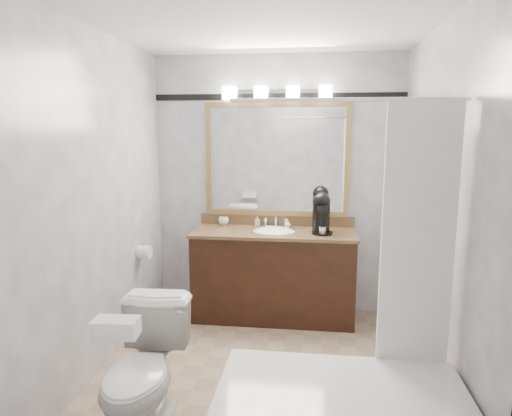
% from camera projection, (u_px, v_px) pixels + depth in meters
% --- Properties ---
extents(room, '(2.42, 2.62, 2.52)m').
position_uv_depth(room, '(262.00, 207.00, 3.22)').
color(room, tan).
rests_on(room, ground).
extents(vanity, '(1.53, 0.58, 0.97)m').
position_uv_depth(vanity, '(274.00, 273.00, 4.35)').
color(vanity, black).
rests_on(vanity, ground).
extents(mirror, '(1.40, 0.04, 1.10)m').
position_uv_depth(mirror, '(277.00, 160.00, 4.43)').
color(mirror, '#A5814A').
rests_on(mirror, room).
extents(vanity_light_bar, '(1.02, 0.14, 0.12)m').
position_uv_depth(vanity_light_bar, '(277.00, 92.00, 4.27)').
color(vanity_light_bar, silver).
rests_on(vanity_light_bar, room).
extents(accent_stripe, '(2.40, 0.01, 0.06)m').
position_uv_depth(accent_stripe, '(277.00, 97.00, 4.34)').
color(accent_stripe, black).
rests_on(accent_stripe, room).
extents(bathtub, '(1.30, 0.75, 1.96)m').
position_uv_depth(bathtub, '(345.00, 416.00, 2.43)').
color(bathtub, white).
rests_on(bathtub, ground).
extents(tp_roll, '(0.11, 0.12, 0.12)m').
position_uv_depth(tp_roll, '(144.00, 252.00, 4.10)').
color(tp_roll, white).
rests_on(tp_roll, room).
extents(toilet, '(0.46, 0.77, 0.77)m').
position_uv_depth(toilet, '(143.00, 374.00, 2.66)').
color(toilet, white).
rests_on(toilet, ground).
extents(tissue_box, '(0.23, 0.14, 0.09)m').
position_uv_depth(tissue_box, '(116.00, 328.00, 2.27)').
color(tissue_box, white).
rests_on(tissue_box, toilet).
extents(coffee_maker, '(0.19, 0.24, 0.37)m').
position_uv_depth(coffee_maker, '(321.00, 212.00, 4.18)').
color(coffee_maker, black).
rests_on(coffee_maker, vanity).
extents(cup_left, '(0.13, 0.13, 0.08)m').
position_uv_depth(cup_left, '(224.00, 221.00, 4.54)').
color(cup_left, white).
rests_on(cup_left, vanity).
extents(cup_right, '(0.10, 0.10, 0.08)m').
position_uv_depth(cup_right, '(224.00, 221.00, 4.55)').
color(cup_right, white).
rests_on(cup_right, vanity).
extents(soap_bottle_a, '(0.05, 0.05, 0.10)m').
position_uv_depth(soap_bottle_a, '(257.00, 221.00, 4.51)').
color(soap_bottle_a, white).
rests_on(soap_bottle_a, vanity).
extents(soap_bottle_b, '(0.07, 0.07, 0.08)m').
position_uv_depth(soap_bottle_b, '(288.00, 224.00, 4.40)').
color(soap_bottle_b, white).
rests_on(soap_bottle_b, vanity).
extents(soap_bar, '(0.07, 0.04, 0.02)m').
position_uv_depth(soap_bar, '(269.00, 227.00, 4.40)').
color(soap_bar, beige).
rests_on(soap_bar, vanity).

